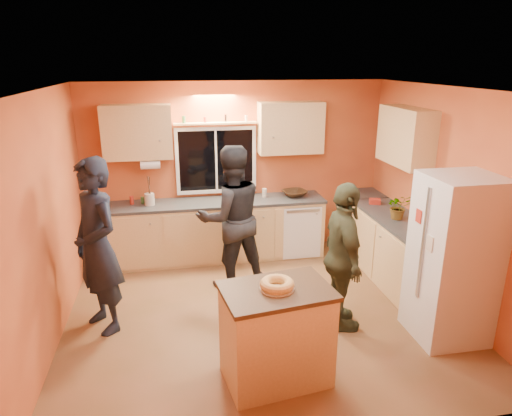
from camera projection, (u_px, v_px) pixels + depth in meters
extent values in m
plane|color=brown|center=(261.00, 313.00, 5.46)|extent=(4.50, 4.50, 0.00)
cube|color=orange|center=(236.00, 169.00, 6.93)|extent=(4.50, 0.04, 2.60)
cube|color=orange|center=(318.00, 298.00, 3.19)|extent=(4.50, 0.04, 2.60)
cube|color=orange|center=(46.00, 223.00, 4.66)|extent=(0.04, 4.00, 2.60)
cube|color=orange|center=(446.00, 199.00, 5.45)|extent=(0.04, 4.00, 2.60)
cube|color=white|center=(262.00, 89.00, 4.65)|extent=(4.50, 4.00, 0.02)
cube|color=black|center=(216.00, 160.00, 6.81)|extent=(1.10, 0.02, 0.90)
cube|color=white|center=(216.00, 161.00, 6.80)|extent=(1.20, 0.04, 1.00)
cube|color=tan|center=(137.00, 132.00, 6.33)|extent=(0.95, 0.33, 0.75)
cube|color=tan|center=(291.00, 128.00, 6.72)|extent=(0.95, 0.33, 0.75)
cube|color=tan|center=(406.00, 137.00, 5.98)|extent=(0.33, 1.00, 0.75)
cylinder|color=silver|center=(150.00, 165.00, 6.39)|extent=(0.27, 0.12, 0.12)
cube|color=tan|center=(217.00, 231.00, 6.86)|extent=(3.20, 0.60, 0.86)
cube|color=#282B2D|center=(216.00, 202.00, 6.72)|extent=(3.24, 0.62, 0.04)
cube|color=tan|center=(360.00, 221.00, 7.26)|extent=(0.60, 0.60, 0.86)
cube|color=#282B2D|center=(363.00, 194.00, 7.12)|extent=(0.62, 0.62, 0.04)
cube|color=tan|center=(396.00, 251.00, 6.14)|extent=(0.60, 1.80, 0.86)
cube|color=#282B2D|center=(399.00, 220.00, 6.00)|extent=(0.62, 1.84, 0.04)
cube|color=silver|center=(453.00, 259.00, 4.77)|extent=(0.72, 0.70, 1.80)
cube|color=tan|center=(276.00, 336.00, 4.21)|extent=(1.01, 0.75, 0.91)
cube|color=black|center=(277.00, 291.00, 4.06)|extent=(1.06, 0.80, 0.04)
torus|color=#D9AC59|center=(277.00, 284.00, 4.04)|extent=(0.31, 0.31, 0.09)
imported|color=black|center=(97.00, 247.00, 4.89)|extent=(0.79, 0.85, 1.95)
imported|color=black|center=(231.00, 218.00, 5.89)|extent=(1.04, 0.89, 1.89)
imported|color=#323924|center=(343.00, 258.00, 4.94)|extent=(0.48, 1.01, 1.68)
imported|color=black|center=(295.00, 193.00, 6.94)|extent=(0.43, 0.43, 0.09)
cylinder|color=beige|center=(150.00, 199.00, 6.51)|extent=(0.14, 0.14, 0.17)
imported|color=gray|center=(399.00, 207.00, 5.92)|extent=(0.33, 0.30, 0.33)
cube|color=#AE291A|center=(375.00, 201.00, 6.58)|extent=(0.19, 0.17, 0.07)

